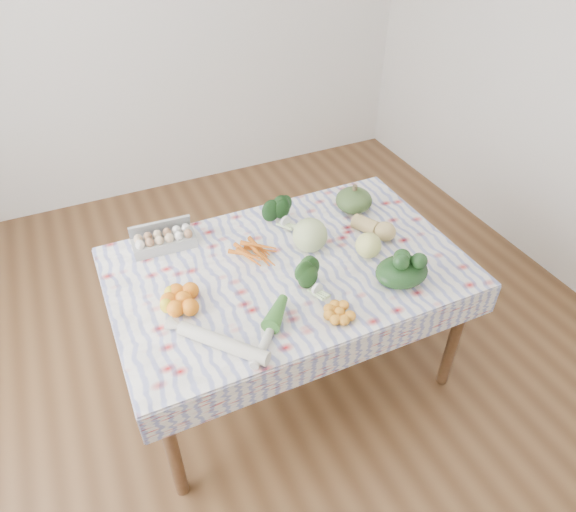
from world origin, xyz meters
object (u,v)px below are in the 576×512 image
(egg_carton, at_px, (164,241))
(grapefruit, at_px, (368,245))
(cabbage, at_px, (310,235))
(dining_table, at_px, (288,279))
(butternut_squash, at_px, (375,226))
(kabocha_squash, at_px, (354,200))

(egg_carton, xyz_separation_m, grapefruit, (0.88, -0.47, 0.02))
(cabbage, height_order, grapefruit, cabbage)
(egg_carton, bearing_deg, dining_table, -34.55)
(egg_carton, bearing_deg, butternut_squash, -16.00)
(dining_table, height_order, kabocha_squash, kabocha_squash)
(butternut_squash, relative_size, grapefruit, 1.80)
(grapefruit, bearing_deg, cabbage, 144.82)
(butternut_squash, bearing_deg, grapefruit, -160.60)
(egg_carton, bearing_deg, cabbage, -22.73)
(butternut_squash, xyz_separation_m, grapefruit, (-0.12, -0.13, 0.01))
(egg_carton, relative_size, kabocha_squash, 1.56)
(dining_table, bearing_deg, butternut_squash, 4.46)
(dining_table, bearing_deg, grapefruit, -13.75)
(dining_table, bearing_deg, egg_carton, 142.71)
(kabocha_squash, relative_size, grapefruit, 1.56)
(egg_carton, xyz_separation_m, kabocha_squash, (1.02, -0.10, 0.02))
(kabocha_squash, bearing_deg, egg_carton, 174.39)
(dining_table, height_order, cabbage, cabbage)
(cabbage, xyz_separation_m, grapefruit, (0.23, -0.16, -0.02))
(dining_table, xyz_separation_m, kabocha_squash, (0.52, 0.28, 0.15))
(grapefruit, bearing_deg, butternut_squash, 47.84)
(dining_table, bearing_deg, kabocha_squash, 28.19)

